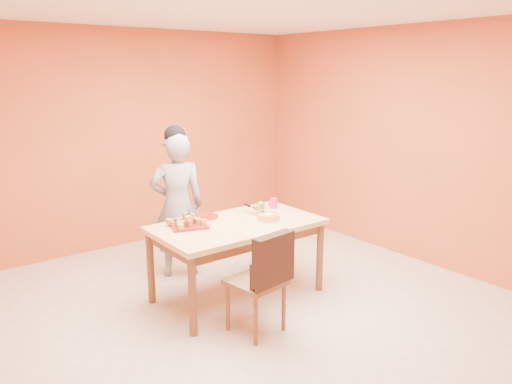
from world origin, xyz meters
TOP-DOWN VIEW (x-y plane):
  - floor at (0.00, 0.00)m, footprint 5.00×5.00m
  - ceiling at (0.00, 0.00)m, footprint 5.00×5.00m
  - wall_back at (0.00, 2.50)m, footprint 4.50×0.00m
  - wall_right at (2.25, 0.00)m, footprint 0.00×5.00m
  - dining_table at (-0.02, 0.35)m, footprint 1.60×0.90m
  - dining_chair at (-0.29, -0.31)m, footprint 0.47×0.54m
  - pastry_pile at (-0.45, 0.55)m, footprint 0.30×0.30m
  - person at (-0.20, 1.20)m, footprint 0.67×0.56m
  - pastry_platter at (-0.45, 0.55)m, footprint 0.41×0.41m
  - red_dinner_plate at (-0.16, 0.70)m, footprint 0.30×0.30m
  - white_cake_plate at (0.26, 0.23)m, footprint 0.26×0.26m
  - sponge_cake at (0.26, 0.23)m, footprint 0.23×0.23m
  - cake_server at (0.27, 0.41)m, footprint 0.08×0.25m
  - egg_ornament at (0.38, 0.50)m, footprint 0.11×0.09m
  - magenta_glass at (0.60, 0.56)m, footprint 0.08×0.08m
  - checker_tin at (0.66, 0.64)m, footprint 0.11×0.11m

SIDE VIEW (x-z plane):
  - floor at x=0.00m, z-range 0.00..0.00m
  - dining_chair at x=-0.29m, z-range 0.02..0.93m
  - dining_table at x=-0.02m, z-range 0.29..1.05m
  - white_cake_plate at x=0.26m, z-range 0.76..0.77m
  - red_dinner_plate at x=-0.16m, z-range 0.76..0.78m
  - pastry_platter at x=-0.45m, z-range 0.76..0.78m
  - checker_tin at x=0.66m, z-range 0.76..0.79m
  - person at x=-0.20m, z-range 0.00..1.56m
  - sponge_cake at x=0.26m, z-range 0.77..0.82m
  - magenta_glass at x=0.60m, z-range 0.76..0.87m
  - egg_ornament at x=0.38m, z-range 0.76..0.88m
  - pastry_pile at x=-0.45m, z-range 0.78..0.88m
  - cake_server at x=0.27m, z-range 0.83..0.83m
  - wall_back at x=0.00m, z-range -0.90..3.60m
  - wall_right at x=2.25m, z-range -1.15..3.85m
  - ceiling at x=0.00m, z-range 2.70..2.70m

